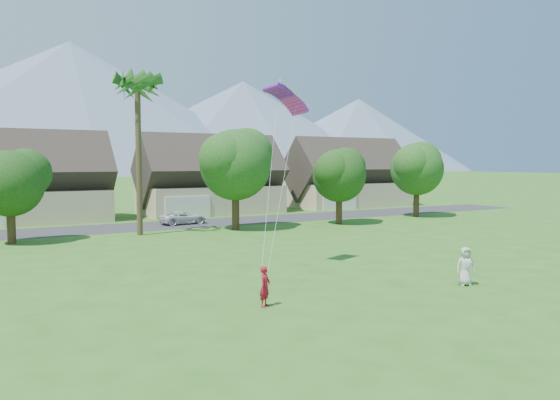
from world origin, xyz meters
TOP-DOWN VIEW (x-y plane):
  - ground at (0.00, 0.00)m, footprint 500.00×500.00m
  - street at (0.00, 34.00)m, footprint 90.00×7.00m
  - kite_flyer at (-3.50, 5.09)m, footprint 0.70×0.66m
  - watcher at (6.29, 3.74)m, footprint 1.03×0.90m
  - parked_car at (3.51, 34.00)m, footprint 4.48×2.45m
  - mountain_ridge at (10.40, 260.00)m, footprint 540.00×240.00m
  - houses_row at (0.49, 42.99)m, footprint 72.75×8.19m
  - tree_row at (-1.14, 27.92)m, footprint 62.27×6.67m
  - fan_palm at (-2.00, 28.50)m, footprint 3.00×3.00m
  - parafoil_kite at (1.39, 11.69)m, footprint 3.03×1.40m

SIDE VIEW (x-z plane):
  - ground at x=0.00m, z-range 0.00..0.00m
  - street at x=0.00m, z-range 0.00..0.01m
  - parked_car at x=3.51m, z-range 0.00..1.19m
  - kite_flyer at x=-3.50m, z-range 0.00..1.62m
  - watcher at x=6.29m, z-range 0.00..1.78m
  - houses_row at x=0.49m, z-range -0.99..7.87m
  - tree_row at x=-1.14m, z-range 0.66..9.11m
  - parafoil_kite at x=1.39m, z-range 8.94..9.44m
  - fan_palm at x=-2.00m, z-range 4.90..18.70m
  - mountain_ridge at x=10.40m, z-range -5.93..64.07m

